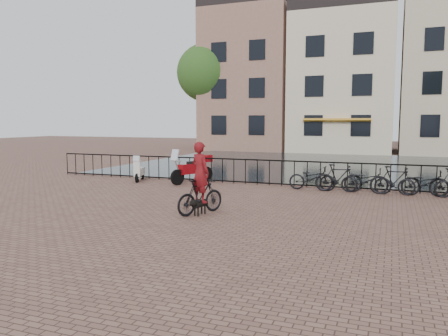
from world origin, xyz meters
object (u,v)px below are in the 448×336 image
(cyclist, at_px, (200,182))
(scooter, at_px, (140,168))
(motorcycle, at_px, (192,165))
(dog, at_px, (200,206))

(cyclist, xyz_separation_m, scooter, (-5.15, 5.13, -0.31))
(motorcycle, relative_size, scooter, 1.61)
(dog, relative_size, motorcycle, 0.36)
(dog, xyz_separation_m, scooter, (-5.19, 5.25, 0.33))
(scooter, bearing_deg, cyclist, -63.86)
(cyclist, distance_m, motorcycle, 6.02)
(cyclist, distance_m, dog, 0.65)
(motorcycle, height_order, scooter, motorcycle)
(dog, distance_m, motorcycle, 6.16)
(motorcycle, xyz_separation_m, scooter, (-2.38, -0.21, -0.16))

